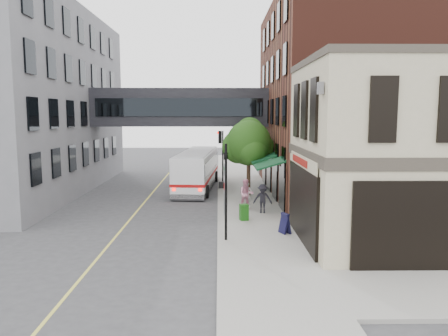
{
  "coord_description": "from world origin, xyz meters",
  "views": [
    {
      "loc": [
        0.06,
        -17.8,
        6.0
      ],
      "look_at": [
        0.35,
        5.45,
        3.1
      ],
      "focal_mm": 35.0,
      "sensor_mm": 36.0,
      "label": 1
    }
  ],
  "objects_px": {
    "bus": "(197,168)",
    "pedestrian_a": "(247,195)",
    "pedestrian_b": "(246,194)",
    "pedestrian_c": "(263,199)",
    "sandwich_board": "(285,223)",
    "newspaper_box": "(244,212)"
  },
  "relations": [
    {
      "from": "pedestrian_a",
      "to": "pedestrian_c",
      "type": "relative_size",
      "value": 0.95
    },
    {
      "from": "bus",
      "to": "pedestrian_a",
      "type": "xyz_separation_m",
      "value": [
        3.5,
        -8.14,
        -0.68
      ]
    },
    {
      "from": "pedestrian_a",
      "to": "pedestrian_c",
      "type": "distance_m",
      "value": 1.56
    },
    {
      "from": "pedestrian_b",
      "to": "newspaper_box",
      "type": "height_order",
      "value": "pedestrian_b"
    },
    {
      "from": "pedestrian_b",
      "to": "pedestrian_c",
      "type": "bearing_deg",
      "value": -51.26
    },
    {
      "from": "pedestrian_b",
      "to": "sandwich_board",
      "type": "relative_size",
      "value": 1.82
    },
    {
      "from": "pedestrian_a",
      "to": "pedestrian_b",
      "type": "xyz_separation_m",
      "value": [
        -0.06,
        -0.24,
        0.11
      ]
    },
    {
      "from": "bus",
      "to": "pedestrian_b",
      "type": "distance_m",
      "value": 9.08
    },
    {
      "from": "sandwich_board",
      "to": "newspaper_box",
      "type": "bearing_deg",
      "value": 100.1
    },
    {
      "from": "pedestrian_a",
      "to": "pedestrian_b",
      "type": "relative_size",
      "value": 0.88
    },
    {
      "from": "pedestrian_b",
      "to": "newspaper_box",
      "type": "distance_m",
      "value": 2.92
    },
    {
      "from": "pedestrian_c",
      "to": "bus",
      "type": "bearing_deg",
      "value": 121.14
    },
    {
      "from": "pedestrian_c",
      "to": "sandwich_board",
      "type": "bearing_deg",
      "value": -75.25
    },
    {
      "from": "pedestrian_b",
      "to": "pedestrian_c",
      "type": "distance_m",
      "value": 1.41
    },
    {
      "from": "bus",
      "to": "pedestrian_a",
      "type": "distance_m",
      "value": 8.89
    },
    {
      "from": "bus",
      "to": "newspaper_box",
      "type": "xyz_separation_m",
      "value": [
        3.13,
        -11.25,
        -1.06
      ]
    },
    {
      "from": "pedestrian_b",
      "to": "pedestrian_c",
      "type": "height_order",
      "value": "pedestrian_b"
    },
    {
      "from": "bus",
      "to": "pedestrian_a",
      "type": "relative_size",
      "value": 6.78
    },
    {
      "from": "newspaper_box",
      "to": "pedestrian_a",
      "type": "bearing_deg",
      "value": 67.88
    },
    {
      "from": "pedestrian_a",
      "to": "pedestrian_c",
      "type": "bearing_deg",
      "value": -45.46
    },
    {
      "from": "newspaper_box",
      "to": "sandwich_board",
      "type": "distance_m",
      "value": 3.26
    },
    {
      "from": "pedestrian_a",
      "to": "newspaper_box",
      "type": "bearing_deg",
      "value": -84.93
    }
  ]
}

